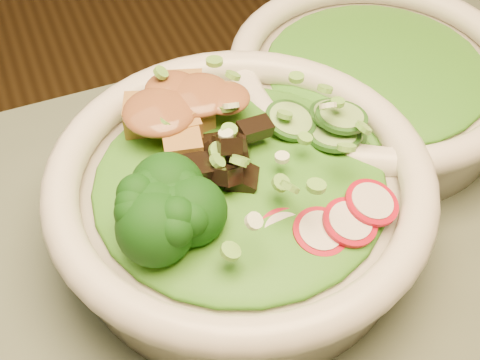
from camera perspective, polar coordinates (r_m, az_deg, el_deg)
name	(u,v)px	position (r m, az deg, el deg)	size (l,w,h in m)	color
salad_bowl	(240,198)	(0.53, 0.00, -1.55)	(0.30, 0.30, 0.08)	silver
side_bowl	(374,83)	(0.65, 11.33, 8.08)	(0.28, 0.28, 0.07)	silver
lettuce_bed	(240,179)	(0.52, 0.00, 0.07)	(0.23, 0.23, 0.03)	#216014
side_lettuce	(377,67)	(0.64, 11.60, 9.46)	(0.18, 0.18, 0.02)	#216014
broccoli_florets	(172,216)	(0.47, -5.86, -3.05)	(0.09, 0.08, 0.05)	black
radish_slices	(317,226)	(0.48, 6.60, -3.96)	(0.12, 0.05, 0.02)	maroon
cucumber_slices	(305,121)	(0.55, 5.60, 5.06)	(0.08, 0.08, 0.04)	#82B565
mushroom_heap	(227,155)	(0.51, -1.09, 2.13)	(0.08, 0.08, 0.05)	black
tofu_cubes	(179,120)	(0.55, -5.19, 5.12)	(0.10, 0.07, 0.04)	olive
peanut_sauce	(178,106)	(0.54, -5.30, 6.27)	(0.08, 0.06, 0.02)	brown
scallion_garnish	(240,154)	(0.50, 0.00, 2.24)	(0.22, 0.22, 0.03)	#65AA3C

